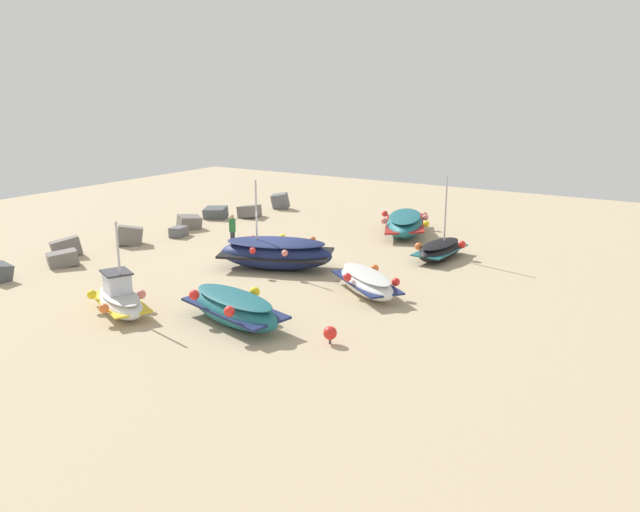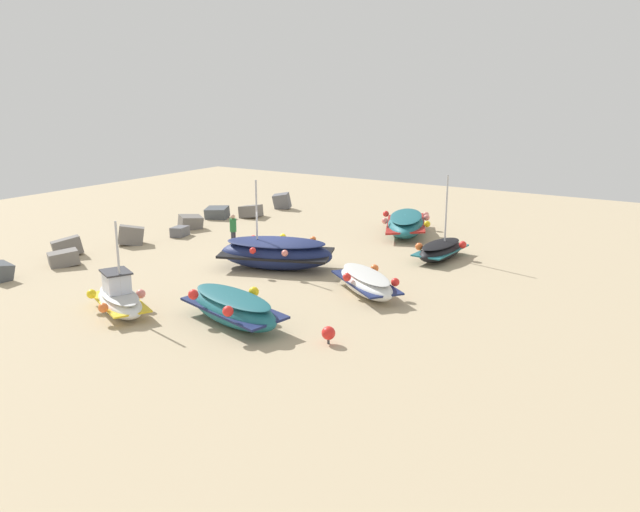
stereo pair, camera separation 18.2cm
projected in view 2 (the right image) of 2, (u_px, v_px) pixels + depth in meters
ground_plane at (272, 263)px, 29.94m from camera, size 51.68×51.68×0.00m
fishing_boat_0 at (233, 308)px, 22.26m from camera, size 2.64×4.64×1.18m
fishing_boat_1 at (276, 253)px, 28.91m from camera, size 3.77×5.40×3.90m
fishing_boat_2 at (406, 223)px, 35.50m from camera, size 5.47×3.97×1.20m
fishing_boat_3 at (119, 299)px, 23.37m from camera, size 2.55×3.56×3.34m
fishing_boat_4 at (366, 282)px, 25.48m from camera, size 3.42×3.93×0.91m
fishing_boat_5 at (441, 250)px, 30.47m from camera, size 3.51×1.99×3.85m
person_walking at (233, 229)px, 32.34m from camera, size 0.32×0.32×1.69m
breakwater_rocks at (158, 231)px, 34.66m from camera, size 22.69×2.87×1.28m
mooring_buoy_0 at (328, 333)px, 20.58m from camera, size 0.43×0.43×0.57m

